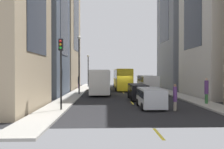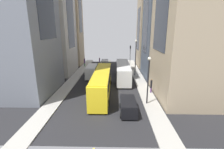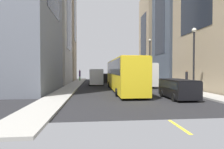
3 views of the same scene
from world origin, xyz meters
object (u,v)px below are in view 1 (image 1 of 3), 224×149
(city_bus_white, at_px, (101,79))
(delivery_van_white, at_px, (147,83))
(streetcar_yellow, at_px, (122,77))
(traffic_light_near_corner, at_px, (61,60))
(car_black_1, at_px, (102,82))
(pedestrian_crossing_mid, at_px, (79,81))
(pedestrian_waiting_curb, at_px, (175,97))
(pedestrian_crossing_near, at_px, (206,90))
(car_silver_0, at_px, (151,96))
(car_black_2, at_px, (138,91))

(city_bus_white, distance_m, delivery_van_white, 6.81)
(streetcar_yellow, relative_size, traffic_light_near_corner, 2.61)
(car_black_1, relative_size, pedestrian_crossing_mid, 1.81)
(pedestrian_crossing_mid, xyz_separation_m, pedestrian_waiting_curb, (10.40, -22.13, -0.24))
(pedestrian_crossing_near, relative_size, pedestrian_waiting_curb, 1.12)
(streetcar_yellow, height_order, pedestrian_crossing_mid, streetcar_yellow)
(delivery_van_white, bearing_deg, pedestrian_crossing_mid, 140.33)
(streetcar_yellow, height_order, traffic_light_near_corner, traffic_light_near_corner)
(car_silver_0, distance_m, car_black_2, 5.56)
(pedestrian_crossing_near, distance_m, traffic_light_near_corner, 13.35)
(pedestrian_crossing_near, bearing_deg, delivery_van_white, -105.27)
(car_black_2, bearing_deg, pedestrian_crossing_near, -36.11)
(delivery_van_white, bearing_deg, car_black_1, 113.50)
(streetcar_yellow, bearing_deg, pedestrian_waiting_curb, -83.47)
(car_silver_0, relative_size, traffic_light_near_corner, 0.73)
(car_black_1, bearing_deg, pedestrian_crossing_near, -68.44)
(car_black_1, distance_m, pedestrian_crossing_mid, 7.63)
(city_bus_white, distance_m, pedestrian_waiting_curb, 15.97)
(delivery_van_white, height_order, car_black_2, delivery_van_white)
(streetcar_yellow, distance_m, pedestrian_waiting_curb, 22.37)
(car_silver_0, xyz_separation_m, pedestrian_crossing_near, (5.49, 1.35, 0.42))
(pedestrian_crossing_near, xyz_separation_m, pedestrian_waiting_curb, (-3.87, -2.84, -0.29))
(streetcar_yellow, relative_size, car_black_1, 3.49)
(delivery_van_white, xyz_separation_m, car_black_2, (-2.29, -6.12, -0.51))
(city_bus_white, relative_size, car_black_2, 2.55)
(car_silver_0, xyz_separation_m, traffic_light_near_corner, (-7.30, -1.48, 2.99))
(city_bus_white, height_order, pedestrian_crossing_mid, city_bus_white)
(car_black_2, relative_size, pedestrian_crossing_mid, 2.05)
(city_bus_white, xyz_separation_m, pedestrian_waiting_curb, (6.21, -14.68, -0.88))
(delivery_van_white, height_order, pedestrian_crossing_near, delivery_van_white)
(car_silver_0, distance_m, pedestrian_crossing_near, 5.67)
(car_silver_0, relative_size, pedestrian_waiting_curb, 1.90)
(pedestrian_crossing_mid, xyz_separation_m, traffic_light_near_corner, (1.49, -22.12, 2.62))
(car_black_1, bearing_deg, pedestrian_crossing_mid, -122.78)
(city_bus_white, xyz_separation_m, delivery_van_white, (6.62, -1.52, -0.49))
(car_black_2, relative_size, pedestrian_waiting_curb, 2.20)
(streetcar_yellow, distance_m, car_silver_0, 20.76)
(car_silver_0, xyz_separation_m, pedestrian_crossing_mid, (-8.79, 20.64, 0.38))
(delivery_van_white, distance_m, traffic_light_near_corner, 16.31)
(delivery_van_white, height_order, pedestrian_crossing_mid, delivery_van_white)
(car_black_1, relative_size, car_black_2, 0.88)
(streetcar_yellow, relative_size, car_silver_0, 3.56)
(car_black_2, bearing_deg, pedestrian_crossing_mid, 119.44)
(car_silver_0, height_order, car_black_1, car_silver_0)
(city_bus_white, bearing_deg, pedestrian_crossing_near, -49.58)
(streetcar_yellow, height_order, car_black_1, streetcar_yellow)
(car_black_2, height_order, pedestrian_crossing_mid, pedestrian_crossing_mid)
(car_black_2, bearing_deg, delivery_van_white, 69.46)
(car_black_2, xyz_separation_m, pedestrian_crossing_near, (5.76, -4.20, 0.41))
(city_bus_white, height_order, delivery_van_white, city_bus_white)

